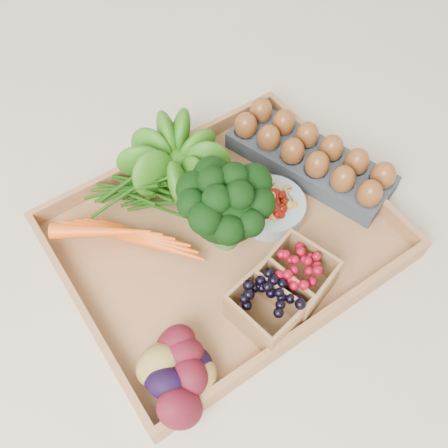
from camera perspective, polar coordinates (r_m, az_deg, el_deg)
ground at (r=0.90m, az=-0.00°, el=-2.08°), size 4.00×4.00×0.00m
tray at (r=0.90m, az=-0.00°, el=-1.84°), size 0.55×0.45×0.01m
carrots at (r=0.88m, az=-9.85°, el=-1.49°), size 0.19×0.14×0.05m
lettuce at (r=0.92m, az=-5.57°, el=7.37°), size 0.13×0.13×0.13m
broccoli at (r=0.84m, az=0.17°, el=0.51°), size 0.16×0.16×0.13m
cherry_bowl at (r=0.91m, az=5.28°, el=1.89°), size 0.13×0.13×0.03m
egg_carton at (r=0.98m, az=9.74°, el=7.08°), size 0.21×0.34×0.04m
potatoes at (r=0.75m, az=-5.56°, el=-15.98°), size 0.16×0.16×0.09m
punnet_blackberry at (r=0.79m, az=5.12°, el=-9.29°), size 0.12×0.12×0.07m
punnet_raspberry at (r=0.82m, az=8.30°, el=-5.98°), size 0.13×0.13×0.07m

